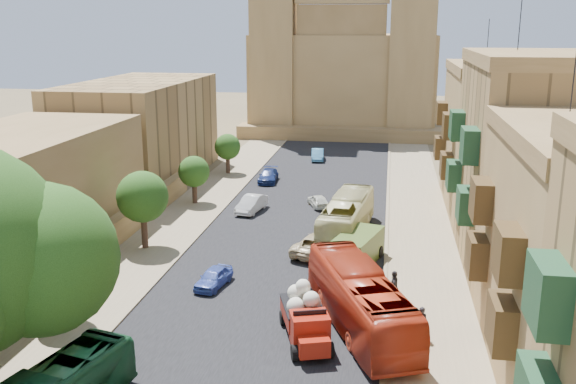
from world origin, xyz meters
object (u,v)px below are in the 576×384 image
(car_blue_a, at_px, (214,277))
(car_blue_b, at_px, (318,155))
(car_white_a, at_px, (251,204))
(olive_pickup, at_px, (357,249))
(pedestrian_a, at_px, (421,323))
(street_tree_b, at_px, (142,197))
(car_cream, at_px, (318,244))
(car_white_b, at_px, (318,201))
(street_tree_c, at_px, (194,172))
(street_tree_d, at_px, (228,147))
(church, at_px, (344,66))
(red_truck, at_px, (306,316))
(bus_red_east, at_px, (360,300))
(street_tree_a, at_px, (57,269))
(bus_cream_east, at_px, (347,217))
(car_dkblue, at_px, (268,176))
(pedestrian_c, at_px, (394,287))

(car_blue_a, xyz_separation_m, car_blue_b, (2.00, 38.22, 0.07))
(car_white_a, bearing_deg, olive_pickup, -38.60)
(pedestrian_a, bearing_deg, olive_pickup, -53.68)
(street_tree_b, xyz_separation_m, pedestrian_a, (18.86, -10.85, -2.87))
(olive_pickup, relative_size, car_cream, 1.05)
(car_white_b, xyz_separation_m, car_blue_b, (-2.31, 19.81, 0.10))
(street_tree_c, relative_size, car_cream, 0.83)
(street_tree_c, xyz_separation_m, street_tree_d, (0.00, 12.00, -0.01))
(olive_pickup, bearing_deg, car_blue_b, 100.99)
(church, bearing_deg, car_cream, -87.52)
(street_tree_b, distance_m, street_tree_d, 24.02)
(red_truck, bearing_deg, bus_red_east, 34.49)
(street_tree_a, height_order, bus_red_east, street_tree_a)
(red_truck, bearing_deg, car_white_a, 108.89)
(street_tree_b, bearing_deg, church, 79.62)
(car_cream, bearing_deg, church, -69.64)
(car_white_a, bearing_deg, pedestrian_a, -47.60)
(street_tree_a, xyz_separation_m, red_truck, (13.10, 0.06, -1.72))
(car_white_b, bearing_deg, car_blue_a, 54.04)
(bus_cream_east, bearing_deg, street_tree_a, 56.39)
(street_tree_b, xyz_separation_m, car_cream, (12.34, 0.67, -3.03))
(car_dkblue, bearing_deg, car_blue_b, 68.86)
(car_dkblue, bearing_deg, street_tree_d, 143.73)
(car_white_a, relative_size, car_blue_b, 1.05)
(street_tree_b, relative_size, street_tree_c, 1.31)
(car_white_b, relative_size, pedestrian_a, 1.87)
(street_tree_d, relative_size, bus_red_east, 0.37)
(car_dkblue, relative_size, pedestrian_a, 2.48)
(street_tree_d, height_order, bus_cream_east, street_tree_d)
(street_tree_a, xyz_separation_m, bus_cream_east, (14.00, 16.74, -1.50))
(street_tree_d, height_order, car_dkblue, street_tree_d)
(car_white_b, bearing_deg, street_tree_c, -20.74)
(pedestrian_c, bearing_deg, car_white_a, -140.38)
(street_tree_c, xyz_separation_m, car_blue_a, (6.70, -18.02, -2.26))
(church, height_order, car_blue_b, church)
(car_white_b, bearing_deg, street_tree_d, -69.28)
(street_tree_c, height_order, bus_cream_east, street_tree_c)
(street_tree_d, bearing_deg, red_truck, -69.97)
(pedestrian_a, height_order, pedestrian_c, pedestrian_c)
(church, relative_size, pedestrian_a, 20.82)
(bus_cream_east, xyz_separation_m, car_blue_b, (-5.29, 27.46, -0.87))
(car_white_a, xyz_separation_m, car_white_b, (5.44, 2.32, -0.13))
(pedestrian_a, bearing_deg, street_tree_d, -45.62)
(street_tree_d, bearing_deg, car_cream, -62.12)
(street_tree_b, bearing_deg, street_tree_d, 90.00)
(red_truck, height_order, car_white_b, red_truck)
(church, height_order, street_tree_d, church)
(bus_cream_east, bearing_deg, street_tree_c, -21.10)
(olive_pickup, xyz_separation_m, pedestrian_c, (2.40, -6.04, -0.01))
(bus_cream_east, distance_m, car_blue_b, 27.98)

